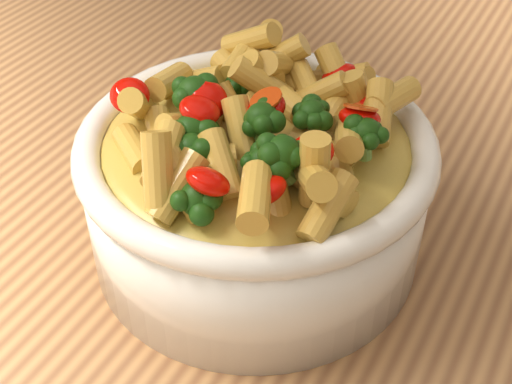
% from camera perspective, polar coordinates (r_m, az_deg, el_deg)
% --- Properties ---
extents(table, '(1.20, 0.80, 0.90)m').
position_cam_1_polar(table, '(0.63, -2.93, -4.44)').
color(table, '#B6804E').
rests_on(table, ground).
extents(serving_bowl, '(0.22, 0.22, 0.10)m').
position_cam_1_polar(serving_bowl, '(0.46, -0.00, 0.11)').
color(serving_bowl, white).
rests_on(serving_bowl, table).
extents(pasta_salad, '(0.18, 0.18, 0.04)m').
position_cam_1_polar(pasta_salad, '(0.42, 0.00, 6.31)').
color(pasta_salad, gold).
rests_on(pasta_salad, serving_bowl).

